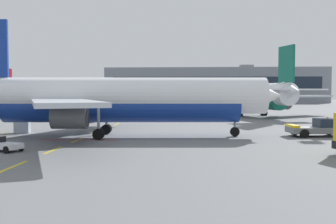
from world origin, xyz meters
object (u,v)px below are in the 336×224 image
(airliner_mid_left, at_px, (249,96))
(fuel_service_truck, at_px, (88,111))
(airliner_foreground, at_px, (116,99))
(pushback_tug, at_px, (319,128))
(uld_cargo_container, at_px, (22,126))

(airliner_mid_left, distance_m, fuel_service_truck, 32.80)
(airliner_foreground, height_order, pushback_tug, airliner_foreground)
(fuel_service_truck, height_order, uld_cargo_container, fuel_service_truck)
(pushback_tug, xyz_separation_m, fuel_service_truck, (-30.35, 20.14, 0.74))
(pushback_tug, bearing_deg, airliner_foreground, -175.74)
(pushback_tug, relative_size, uld_cargo_container, 3.25)
(airliner_foreground, xyz_separation_m, airliner_mid_left, (18.89, 38.86, 0.04))
(uld_cargo_container, bearing_deg, pushback_tug, -2.47)
(pushback_tug, relative_size, airliner_mid_left, 0.18)
(airliner_foreground, xyz_separation_m, fuel_service_truck, (-8.99, 21.73, -2.30))
(airliner_foreground, relative_size, uld_cargo_container, 18.06)
(airliner_mid_left, distance_m, uld_cargo_container, 47.11)
(pushback_tug, distance_m, airliner_mid_left, 37.48)
(pushback_tug, xyz_separation_m, uld_cargo_container, (-32.88, 1.42, -0.10))
(airliner_foreground, distance_m, fuel_service_truck, 23.63)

